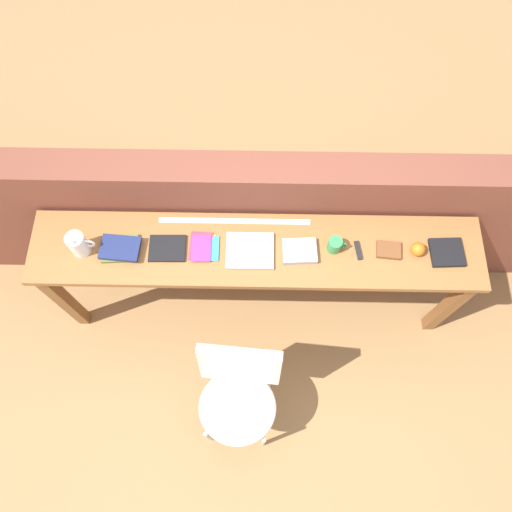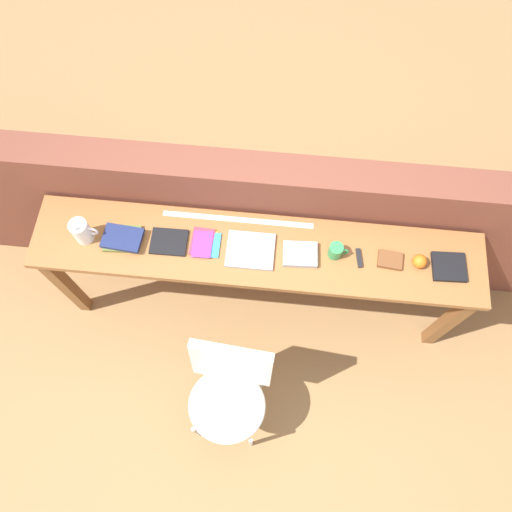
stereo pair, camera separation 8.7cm
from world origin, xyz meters
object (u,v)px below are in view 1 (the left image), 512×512
Objects in this scene: book_stack_leftmost at (120,248)px; pamphlet_pile_colourful at (203,247)px; chair_white_moulded at (238,393)px; magazine_cycling at (167,248)px; pitcher_white at (79,244)px; mug at (335,245)px; leather_journal_brown at (389,250)px; book_repair_rightmost at (447,252)px; book_open_centre at (250,251)px; multitool_folded at (358,250)px; sports_ball_small at (418,249)px.

book_stack_leftmost is 1.19× the size of pamphlet_pile_colourful.
chair_white_moulded is 0.89m from magazine_cycling.
mug is (1.37, 0.03, -0.03)m from pitcher_white.
leather_journal_brown reaches higher than magazine_cycling.
leather_journal_brown is (1.46, 0.02, -0.01)m from book_stack_leftmost.
book_stack_leftmost is 1.17m from mug.
magazine_cycling is at bearing 177.43° from book_repair_rightmost.
multitool_folded is at bearing 1.42° from book_open_centre.
pamphlet_pile_colourful is at bearing -179.38° from mug.
pamphlet_pile_colourful is (0.66, 0.03, -0.07)m from pitcher_white.
leather_journal_brown reaches higher than book_open_centre.
pamphlet_pile_colourful is at bearing 179.66° from sports_ball_small.
pitcher_white is at bearing -178.61° from mug.
multitool_folded is 0.62× the size of book_repair_rightmost.
mug is (0.72, 0.01, 0.04)m from pamphlet_pile_colourful.
pitcher_white reaches higher than book_stack_leftmost.
book_stack_leftmost is 2.03× the size of mug.
chair_white_moulded is 3.99× the size of book_stack_leftmost.
book_open_centre reaches higher than pamphlet_pile_colourful.
magazine_cycling is 1.82× the size of multitool_folded.
magazine_cycling reaches higher than chair_white_moulded.
book_open_centre reaches higher than chair_white_moulded.
book_open_centre is 0.46m from mug.
book_open_centre is 1.07m from book_repair_rightmost.
multitool_folded is at bearing 48.10° from chair_white_moulded.
pitcher_white reaches higher than leather_journal_brown.
book_stack_leftmost is (-0.65, 0.70, 0.38)m from chair_white_moulded.
leather_journal_brown is 0.32m from book_repair_rightmost.
multitool_folded is 0.85× the size of leather_journal_brown.
chair_white_moulded is 0.83m from pamphlet_pile_colourful.
sports_ball_small is (0.96, 0.72, 0.39)m from chair_white_moulded.
pitcher_white is 0.92m from book_open_centre.
pitcher_white is 1.03× the size of book_repair_rightmost.
mug is at bearing 1.47° from book_stack_leftmost.
book_stack_leftmost is 1.12× the size of magazine_cycling.
pamphlet_pile_colourful is 2.43× the size of sports_ball_small.
chair_white_moulded is 1.19m from pitcher_white.
leather_journal_brown is at bearing 1.11° from multitool_folded.
book_repair_rightmost is (0.32, -0.01, 0.00)m from leather_journal_brown.
pamphlet_pile_colourful is 1.44× the size of leather_journal_brown.
book_repair_rightmost is at bearing -0.54° from pamphlet_pile_colourful.
leather_journal_brown is at bearing -0.51° from magazine_cycling.
book_stack_leftmost is at bearing 177.78° from book_repair_rightmost.
chair_white_moulded is at bearing -133.07° from leather_journal_brown.
pitcher_white is at bearing -179.25° from multitool_folded.
magazine_cycling is (0.46, 0.01, -0.07)m from pitcher_white.
book_repair_rightmost is at bearing 0.32° from book_stack_leftmost.
mug reaches higher than book_open_centre.
book_stack_leftmost is (0.21, 0.00, -0.05)m from pitcher_white.
book_repair_rightmost is at bearing 32.31° from chair_white_moulded.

